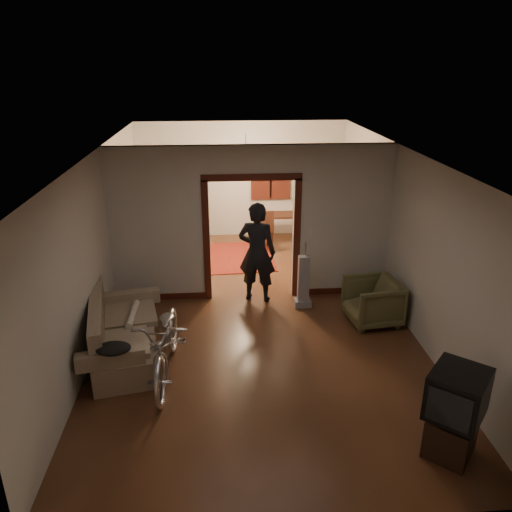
{
  "coord_description": "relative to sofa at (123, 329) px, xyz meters",
  "views": [
    {
      "loc": [
        -0.56,
        -7.7,
        4.13
      ],
      "look_at": [
        0.0,
        -0.3,
        1.2
      ],
      "focal_mm": 35.0,
      "sensor_mm": 36.0,
      "label": 1
    }
  ],
  "objects": [
    {
      "name": "wall_left",
      "position": [
        -0.48,
        1.16,
        0.95
      ],
      "size": [
        0.02,
        8.5,
        2.8
      ],
      "primitive_type": "cube",
      "color": "beige",
      "rests_on": "floor"
    },
    {
      "name": "partition_wall",
      "position": [
        2.02,
        1.91,
        0.95
      ],
      "size": [
        5.0,
        0.14,
        2.8
      ],
      "primitive_type": "cube",
      "color": "beige",
      "rests_on": "floor"
    },
    {
      "name": "sofa",
      "position": [
        0.0,
        0.0,
        0.0
      ],
      "size": [
        1.25,
        2.1,
        0.9
      ],
      "primitive_type": "cube",
      "rotation": [
        0.0,
        0.0,
        0.2
      ],
      "color": "#76684F",
      "rests_on": "floor"
    },
    {
      "name": "crt_tv",
      "position": [
        3.95,
        -2.3,
        0.35
      ],
      "size": [
        0.82,
        0.83,
        0.53
      ],
      "primitive_type": "cube",
      "rotation": [
        0.0,
        0.0,
        0.86
      ],
      "color": "black",
      "rests_on": "tv_stand"
    },
    {
      "name": "door_casing",
      "position": [
        2.02,
        1.91,
        0.65
      ],
      "size": [
        1.74,
        0.2,
        2.32
      ],
      "primitive_type": "cube",
      "color": "#3F160E",
      "rests_on": "floor"
    },
    {
      "name": "jacket",
      "position": [
        0.05,
        -0.91,
        0.23
      ],
      "size": [
        0.45,
        0.34,
        0.13
      ],
      "primitive_type": "ellipsoid",
      "color": "black",
      "rests_on": "sofa"
    },
    {
      "name": "bicycle",
      "position": [
        0.69,
        -0.54,
        0.07
      ],
      "size": [
        0.76,
        2.0,
        1.04
      ],
      "primitive_type": "imported",
      "rotation": [
        0.0,
        0.0,
        -0.04
      ],
      "color": "silver",
      "rests_on": "floor"
    },
    {
      "name": "rolled_paper",
      "position": [
        0.1,
        0.3,
        0.08
      ],
      "size": [
        0.1,
        0.78,
        0.1
      ],
      "primitive_type": "cylinder",
      "rotation": [
        1.57,
        0.0,
        0.0
      ],
      "color": "beige",
      "rests_on": "sofa"
    },
    {
      "name": "vacuum",
      "position": [
        2.9,
        1.41,
        0.03
      ],
      "size": [
        0.34,
        0.29,
        0.96
      ],
      "primitive_type": "cube",
      "rotation": [
        0.0,
        0.0,
        -0.22
      ],
      "color": "gray",
      "rests_on": "floor"
    },
    {
      "name": "person",
      "position": [
        2.11,
        1.73,
        0.47
      ],
      "size": [
        0.77,
        0.61,
        1.85
      ],
      "primitive_type": "imported",
      "rotation": [
        0.0,
        0.0,
        2.86
      ],
      "color": "black",
      "rests_on": "floor"
    },
    {
      "name": "desk",
      "position": [
        3.01,
        4.73,
        -0.1
      ],
      "size": [
        1.07,
        0.77,
        0.71
      ],
      "primitive_type": "cube",
      "rotation": [
        0.0,
        0.0,
        -0.26
      ],
      "color": "#341A11",
      "rests_on": "floor"
    },
    {
      "name": "armchair",
      "position": [
        3.96,
        0.73,
        -0.07
      ],
      "size": [
        0.93,
        0.91,
        0.76
      ],
      "primitive_type": "imported",
      "rotation": [
        0.0,
        0.0,
        -1.44
      ],
      "color": "brown",
      "rests_on": "floor"
    },
    {
      "name": "tv_stand",
      "position": [
        3.95,
        -2.3,
        -0.22
      ],
      "size": [
        0.69,
        0.69,
        0.47
      ],
      "primitive_type": "cube",
      "rotation": [
        0.0,
        0.0,
        0.86
      ],
      "color": "black",
      "rests_on": "floor"
    },
    {
      "name": "chandelier",
      "position": [
        2.02,
        3.66,
        1.9
      ],
      "size": [
        0.24,
        0.24,
        0.24
      ],
      "primitive_type": "sphere",
      "color": "#FFE0A5",
      "rests_on": "ceiling"
    },
    {
      "name": "wall_right",
      "position": [
        4.52,
        1.16,
        0.95
      ],
      "size": [
        0.02,
        8.5,
        2.8
      ],
      "primitive_type": "cube",
      "color": "beige",
      "rests_on": "floor"
    },
    {
      "name": "desk_chair",
      "position": [
        2.44,
        4.26,
        0.05
      ],
      "size": [
        0.51,
        0.51,
        1.0
      ],
      "primitive_type": "cube",
      "rotation": [
        0.0,
        0.0,
        -0.16
      ],
      "color": "#341A11",
      "rests_on": "floor"
    },
    {
      "name": "locker",
      "position": [
        0.56,
        5.13,
        0.51
      ],
      "size": [
        1.06,
        0.75,
        1.93
      ],
      "primitive_type": "cube",
      "rotation": [
        0.0,
        0.0,
        -0.24
      ],
      "color": "#1F3420",
      "rests_on": "floor"
    },
    {
      "name": "wall_back",
      "position": [
        2.02,
        5.41,
        0.95
      ],
      "size": [
        5.0,
        0.02,
        2.8
      ],
      "primitive_type": "cube",
      "color": "beige",
      "rests_on": "floor"
    },
    {
      "name": "floor",
      "position": [
        2.02,
        1.16,
        -0.45
      ],
      "size": [
        5.0,
        8.5,
        0.01
      ],
      "primitive_type": "cube",
      "color": "#3F2214",
      "rests_on": "ground"
    },
    {
      "name": "light_switch",
      "position": [
        3.07,
        1.84,
        0.8
      ],
      "size": [
        0.08,
        0.01,
        0.12
      ],
      "primitive_type": "cube",
      "color": "silver",
      "rests_on": "partition_wall"
    },
    {
      "name": "oriental_rug",
      "position": [
        1.88,
        3.85,
        -0.44
      ],
      "size": [
        1.54,
        1.96,
        0.01
      ],
      "primitive_type": "cube",
      "rotation": [
        0.0,
        0.0,
        0.06
      ],
      "color": "maroon",
      "rests_on": "floor"
    },
    {
      "name": "globe",
      "position": [
        0.56,
        5.13,
        1.49
      ],
      "size": [
        0.28,
        0.28,
        0.28
      ],
      "primitive_type": "sphere",
      "color": "#1E5972",
      "rests_on": "locker"
    },
    {
      "name": "far_window",
      "position": [
        2.72,
        5.37,
        1.1
      ],
      "size": [
        0.98,
        0.06,
        1.28
      ],
      "primitive_type": "cube",
      "color": "black",
      "rests_on": "wall_back"
    },
    {
      "name": "ceiling",
      "position": [
        2.02,
        1.16,
        2.35
      ],
      "size": [
        5.0,
        8.5,
        0.01
      ],
      "primitive_type": "cube",
      "color": "white",
      "rests_on": "floor"
    }
  ]
}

